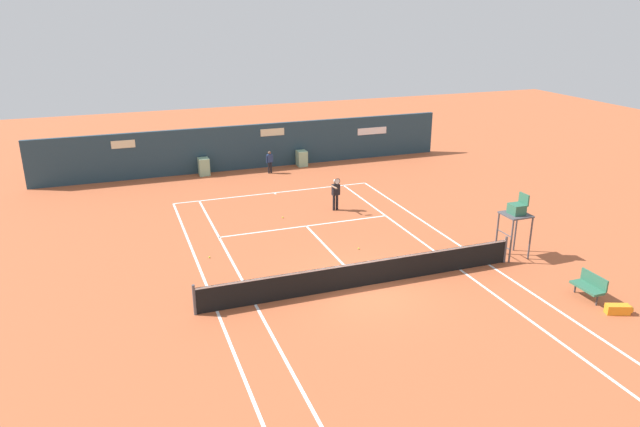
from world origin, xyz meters
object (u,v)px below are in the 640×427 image
umpire_chair (516,214)px  player_on_baseline (336,192)px  tennis_ball_mid_court (209,257)px  ball_kid_right_post (270,161)px  tennis_ball_by_sideline (359,248)px  equipment_bag (620,309)px  player_bench (590,285)px  tennis_ball_near_service_line (283,217)px

umpire_chair → player_on_baseline: size_ratio=1.46×
tennis_ball_mid_court → ball_kid_right_post: bearing=63.4°
tennis_ball_by_sideline → ball_kid_right_post: bearing=91.6°
equipment_bag → player_on_baseline: (-4.98, 12.68, 0.77)m
umpire_chair → player_bench: size_ratio=2.24×
equipment_bag → tennis_ball_near_service_line: bearing=121.8°
player_on_baseline → tennis_ball_by_sideline: 5.01m
tennis_ball_near_service_line → tennis_ball_mid_court: size_ratio=1.00×
player_on_baseline → tennis_ball_near_service_line: 2.91m
equipment_bag → tennis_ball_mid_court: equipment_bag is taller
player_bench → ball_kid_right_post: (-6.03, 19.01, 0.26)m
ball_kid_right_post → tennis_ball_mid_court: bearing=52.3°
player_bench → tennis_ball_near_service_line: size_ratio=17.09×
umpire_chair → equipment_bag: bearing=-175.6°
ball_kid_right_post → tennis_ball_near_service_line: ball_kid_right_post is taller
player_bench → equipment_bag: size_ratio=1.31×
tennis_ball_mid_court → tennis_ball_by_sideline: bearing=-11.7°
equipment_bag → ball_kid_right_post: ball_kid_right_post is taller
player_bench → ball_kid_right_post: ball_kid_right_post is taller
player_bench → tennis_ball_mid_court: (-11.62, 7.85, -0.47)m
umpire_chair → player_bench: (0.21, -3.87, -1.28)m
equipment_bag → tennis_ball_mid_court: size_ratio=13.09×
ball_kid_right_post → tennis_ball_mid_court: (-5.59, -11.16, -0.74)m
ball_kid_right_post → tennis_ball_by_sideline: 12.42m
player_bench → player_on_baseline: size_ratio=0.65×
player_bench → umpire_chair: bearing=3.1°
tennis_ball_by_sideline → player_on_baseline: bearing=79.6°
tennis_ball_by_sideline → tennis_ball_near_service_line: size_ratio=1.00×
player_bench → equipment_bag: bearing=-171.3°
umpire_chair → tennis_ball_by_sideline: (-5.48, 2.74, -1.75)m
player_bench → tennis_ball_mid_court: bearing=56.0°
player_on_baseline → umpire_chair: bearing=112.7°
ball_kid_right_post → player_on_baseline: bearing=88.2°
umpire_chair → player_on_baseline: (-4.59, 7.59, -0.85)m
tennis_ball_mid_court → tennis_ball_near_service_line: bearing=40.1°
equipment_bag → tennis_ball_mid_court: (-11.81, 9.06, -0.13)m
tennis_ball_near_service_line → tennis_ball_by_sideline: bearing=-68.1°
umpire_chair → tennis_ball_by_sideline: 6.37m
tennis_ball_by_sideline → tennis_ball_near_service_line: (-1.87, 4.65, 0.00)m
equipment_bag → tennis_ball_by_sideline: size_ratio=13.09×
equipment_bag → tennis_ball_mid_court: 14.88m
player_bench → tennis_ball_by_sideline: 8.74m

